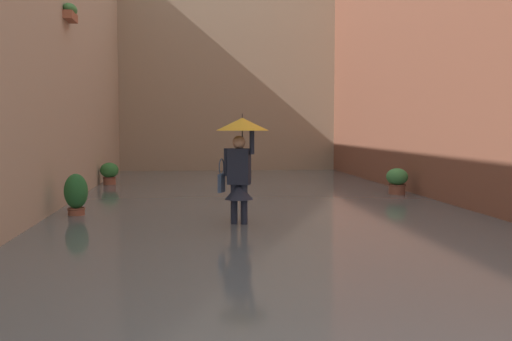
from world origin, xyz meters
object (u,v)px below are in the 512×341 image
potted_plant_far_right (76,195)px  potted_plant_near_left (397,182)px  person_wading (240,152)px  potted_plant_mid_right (109,174)px

potted_plant_far_right → potted_plant_near_left: potted_plant_far_right is taller
person_wading → potted_plant_far_right: (3.05, -1.42, -0.88)m
person_wading → potted_plant_near_left: 6.13m
potted_plant_mid_right → person_wading: bearing=112.9°
person_wading → potted_plant_mid_right: person_wading is taller
potted_plant_far_right → potted_plant_near_left: (-7.35, -2.85, -0.07)m
potted_plant_mid_right → potted_plant_near_left: size_ratio=0.99×
potted_plant_mid_right → potted_plant_near_left: bearing=155.8°
potted_plant_mid_right → potted_plant_near_left: 8.26m
potted_plant_far_right → potted_plant_near_left: 7.89m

